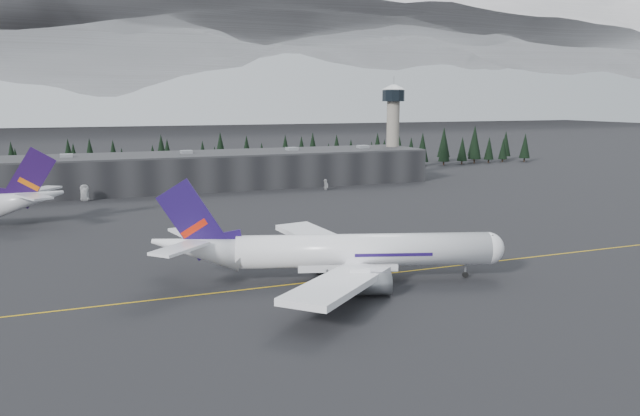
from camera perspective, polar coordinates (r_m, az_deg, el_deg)
name	(u,v)px	position (r m, az deg, el deg)	size (l,w,h in m)	color
ground	(360,273)	(115.57, 3.67, -5.98)	(1400.00, 1400.00, 0.00)	black
taxiline	(365,276)	(113.84, 4.10, -6.23)	(400.00, 0.40, 0.02)	gold
terminal	(215,170)	(231.82, -9.62, 3.46)	(160.00, 30.00, 12.60)	black
control_tower	(393,120)	(259.45, 6.70, 7.98)	(10.00, 10.00, 37.70)	gray
treeline	(196,158)	(267.84, -11.29, 4.51)	(360.00, 20.00, 15.00)	black
mountain_ridge	(102,120)	(1101.95, -19.29, 7.65)	(4400.00, 900.00, 420.00)	white
jet_main	(333,252)	(109.84, 1.16, -4.00)	(60.96, 55.00, 18.40)	white
gse_vehicle_a	(85,199)	(210.11, -20.68, 0.79)	(2.45, 5.32, 1.48)	white
gse_vehicle_b	(326,188)	(221.10, 0.57, 1.83)	(1.58, 3.92, 1.34)	silver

